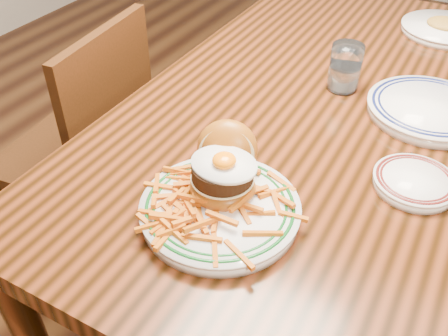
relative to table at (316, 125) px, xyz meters
The scene contains 8 objects.
floor 0.66m from the table, ahead, with size 6.00×6.00×0.00m, color black.
table is the anchor object (origin of this frame).
chair_left 0.72m from the table, 164.00° to the right, with size 0.45×0.45×0.88m.
main_plate 0.50m from the table, 91.93° to the right, with size 0.30×0.32×0.14m.
side_plate 0.39m from the table, 40.02° to the right, with size 0.16×0.17×0.03m.
rear_plate 0.28m from the table, ahead, with size 0.29×0.29×0.03m.
water_glass 0.16m from the table, 61.68° to the left, with size 0.08×0.08×0.12m.
far_plate 0.60m from the table, 69.74° to the left, with size 0.26×0.26×0.05m.
Camera 1 is at (0.32, -1.08, 1.41)m, focal length 40.00 mm.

